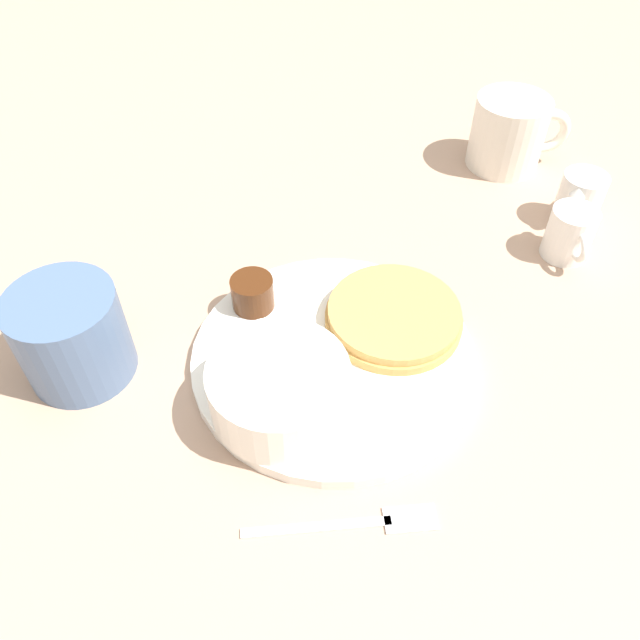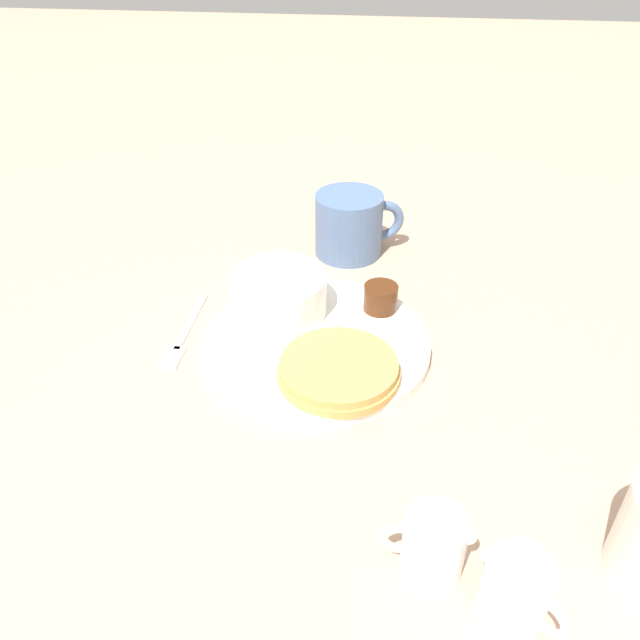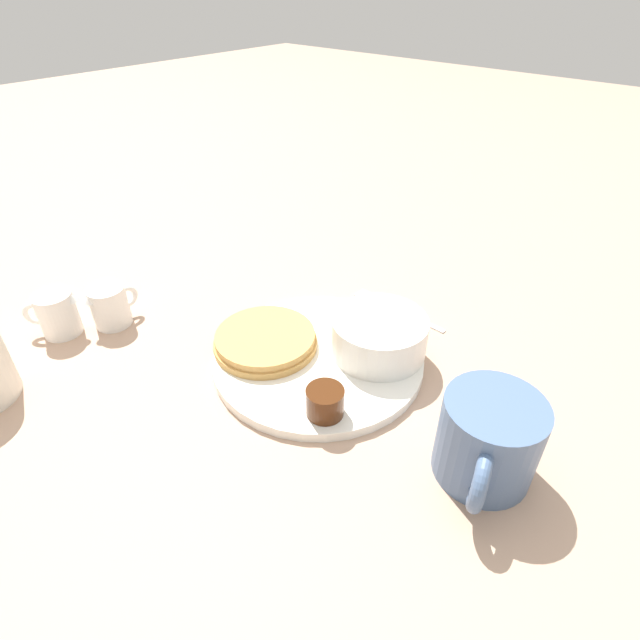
{
  "view_description": "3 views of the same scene",
  "coord_description": "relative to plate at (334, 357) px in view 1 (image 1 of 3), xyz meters",
  "views": [
    {
      "loc": [
        0.35,
        -0.05,
        0.43
      ],
      "look_at": [
        -0.01,
        -0.01,
        0.05
      ],
      "focal_mm": 35.0,
      "sensor_mm": 36.0,
      "label": 1
    },
    {
      "loc": [
        -0.07,
        0.54,
        0.43
      ],
      "look_at": [
        -0.0,
        -0.0,
        0.04
      ],
      "focal_mm": 35.0,
      "sensor_mm": 36.0,
      "label": 2
    },
    {
      "loc": [
        -0.34,
        -0.3,
        0.39
      ],
      "look_at": [
        0.02,
        0.01,
        0.04
      ],
      "focal_mm": 28.0,
      "sensor_mm": 36.0,
      "label": 3
    }
  ],
  "objects": [
    {
      "name": "creamer_pitcher_near",
      "position": [
        -0.12,
        0.26,
        0.02
      ],
      "size": [
        0.07,
        0.05,
        0.06
      ],
      "color": "white",
      "rests_on": "ground_plane"
    },
    {
      "name": "second_mug",
      "position": [
        -0.29,
        0.25,
        0.04
      ],
      "size": [
        0.09,
        0.12,
        0.08
      ],
      "color": "silver",
      "rests_on": "ground_plane"
    },
    {
      "name": "plate",
      "position": [
        0.0,
        0.0,
        0.0
      ],
      "size": [
        0.25,
        0.25,
        0.01
      ],
      "color": "white",
      "rests_on": "ground_plane"
    },
    {
      "name": "ground_plane",
      "position": [
        0.0,
        0.0,
        -0.01
      ],
      "size": [
        4.0,
        4.0,
        0.0
      ],
      "primitive_type": "plane",
      "color": "tan"
    },
    {
      "name": "syrup_cup",
      "position": [
        -0.07,
        -0.07,
        0.02
      ],
      "size": [
        0.04,
        0.04,
        0.03
      ],
      "color": "#47230F",
      "rests_on": "plate"
    },
    {
      "name": "creamer_pitcher_far",
      "position": [
        -0.17,
        0.29,
        0.02
      ],
      "size": [
        0.06,
        0.05,
        0.06
      ],
      "color": "white",
      "rests_on": "ground_plane"
    },
    {
      "name": "butter_ramekin",
      "position": [
        0.06,
        -0.08,
        0.02
      ],
      "size": [
        0.04,
        0.04,
        0.04
      ],
      "color": "white",
      "rests_on": "plate"
    },
    {
      "name": "coffee_mug",
      "position": [
        -0.02,
        -0.22,
        0.04
      ],
      "size": [
        0.12,
        0.09,
        0.08
      ],
      "color": "slate",
      "rests_on": "ground_plane"
    },
    {
      "name": "pancake_stack",
      "position": [
        -0.03,
        0.06,
        0.01
      ],
      "size": [
        0.12,
        0.12,
        0.02
      ],
      "color": "tan",
      "rests_on": "plate"
    },
    {
      "name": "bowl",
      "position": [
        0.05,
        -0.05,
        0.03
      ],
      "size": [
        0.11,
        0.11,
        0.05
      ],
      "color": "white",
      "rests_on": "plate"
    },
    {
      "name": "fork",
      "position": [
        0.15,
        0.0,
        -0.0
      ],
      "size": [
        0.02,
        0.14,
        0.0
      ],
      "color": "silver",
      "rests_on": "ground_plane"
    }
  ]
}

